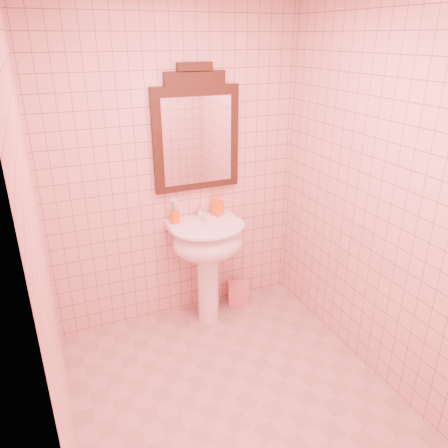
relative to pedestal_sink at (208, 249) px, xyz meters
name	(u,v)px	position (x,y,z in m)	size (l,w,h in m)	color
floor	(234,396)	(-0.17, -0.87, -0.66)	(2.20, 2.20, 0.00)	tan
back_wall	(176,171)	(-0.17, 0.23, 0.59)	(2.00, 0.02, 2.50)	#E7ABA1
pedestal_sink	(208,249)	(0.00, 0.00, 0.00)	(0.58, 0.58, 0.86)	white
faucet	(201,212)	(0.00, 0.14, 0.26)	(0.04, 0.16, 0.11)	white
mirror	(196,134)	(0.00, 0.20, 0.87)	(0.67, 0.06, 0.93)	black
toothbrush_cup	(175,217)	(-0.21, 0.15, 0.25)	(0.08, 0.08, 0.18)	#DE5D12
soap_dispenser	(217,205)	(0.15, 0.16, 0.29)	(0.08, 0.08, 0.18)	#FA5E15
towel	(238,293)	(0.32, 0.11, -0.56)	(0.17, 0.12, 0.21)	pink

